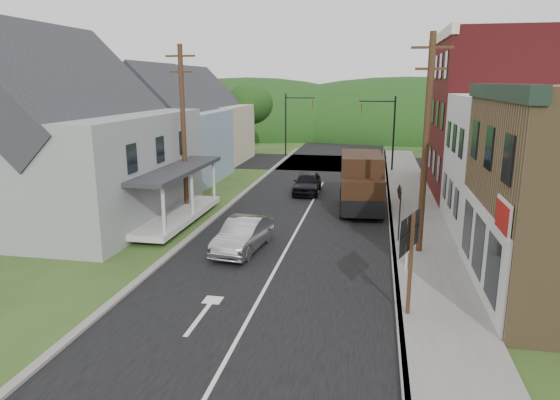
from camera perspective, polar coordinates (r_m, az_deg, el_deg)
The scene contains 24 objects.
ground at distance 19.04m, azimuth -0.85°, elevation -8.56°, with size 120.00×120.00×0.00m, color #2D4719.
road at distance 28.43m, azimuth 3.23°, elevation -1.12°, with size 9.00×90.00×0.02m, color black.
cross_road at distance 45.00m, azimuth 6.14°, elevation 4.22°, with size 60.00×9.00×0.02m, color black.
sidewalk_right at distance 26.36m, azimuth 15.47°, elevation -2.60°, with size 2.80×55.00×0.15m, color slate.
curb_right at distance 26.27m, azimuth 12.53°, elevation -2.48°, with size 0.20×55.00×0.15m, color slate.
curb_left at distance 27.52m, azimuth -6.97°, elevation -1.56°, with size 0.30×55.00×0.12m, color slate.
storefront_white at distance 26.25m, azimuth 27.82°, elevation 3.37°, with size 8.00×7.00×6.50m, color silver.
storefront_red at distance 35.21m, azimuth 23.76°, elevation 8.83°, with size 8.00×12.00×10.00m, color maroon.
house_gray at distance 28.18m, azimuth -22.99°, elevation 6.47°, with size 10.20×12.24×8.35m.
house_blue at distance 37.43m, azimuth -12.27°, elevation 7.85°, with size 7.14×8.16×7.28m.
house_cream at distance 45.98m, azimuth -8.46°, elevation 8.99°, with size 7.14×8.16×7.28m.
utility_pole_right at distance 21.03m, azimuth 16.33°, elevation 6.14°, with size 1.60×0.26×9.00m.
utility_pole_left at distance 27.34m, azimuth -10.98°, elevation 7.99°, with size 1.60×0.26×9.00m.
traffic_signal_right at distance 40.94m, azimuth 11.93°, elevation 8.41°, with size 2.87×0.20×6.00m.
traffic_signal_left at distance 48.56m, azimuth 1.48°, elevation 9.43°, with size 2.87×0.20×6.00m.
tree_left_b at distance 35.88m, azimuth -24.51°, elevation 8.64°, with size 4.80×4.80×6.94m.
tree_left_c at distance 43.62m, azimuth -20.76°, elevation 11.00°, with size 5.80×5.80×8.41m.
tree_left_d at distance 50.93m, azimuth -3.55°, elevation 10.86°, with size 4.80×4.80×6.94m.
forested_ridge at distance 72.73m, azimuth 8.03°, elevation 7.66°, with size 90.00×30.00×16.00m, color #16350F.
silver_sedan at distance 21.48m, azimuth -4.21°, elevation -4.04°, with size 1.47×4.22×1.39m, color #AAAAAF.
dark_sedan at distance 32.46m, azimuth 3.13°, elevation 1.95°, with size 1.62×4.03×1.37m, color black.
delivery_van at distance 28.41m, azimuth 9.28°, elevation 2.00°, with size 2.66×5.76×3.14m.
route_sign_cluster at distance 15.50m, azimuth 14.63°, elevation -5.45°, with size 0.70×1.74×3.21m.
warning_sign at distance 22.70m, azimuth 13.51°, elevation -0.51°, with size 0.19×0.70×2.60m.
Camera 1 is at (3.60, -17.29, 7.12)m, focal length 32.00 mm.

